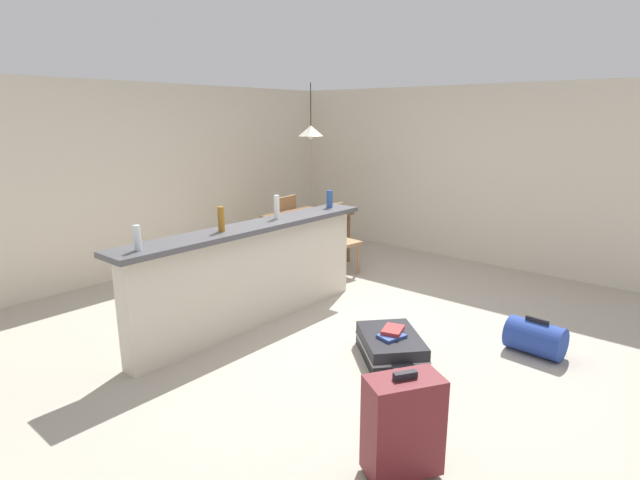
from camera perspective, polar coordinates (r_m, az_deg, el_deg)
name	(u,v)px	position (r m, az deg, el deg)	size (l,w,h in m)	color
ground_plane	(336,321)	(5.34, 1.83, -9.23)	(13.00, 13.00, 0.05)	#ADA393
wall_back	(164,178)	(7.27, -17.30, 6.79)	(6.60, 0.10, 2.50)	beige
wall_right	(450,173)	(7.71, 14.59, 7.35)	(0.10, 6.00, 2.50)	beige
partition_half_wall	(254,278)	(5.10, -7.56, -4.27)	(2.80, 0.20, 0.99)	beige
bar_countertop	(252,227)	(4.96, -7.75, 1.43)	(2.96, 0.40, 0.05)	#4C4C51
bottle_clear	(137,238)	(4.21, -20.07, 0.23)	(0.06, 0.06, 0.20)	silver
bottle_amber	(221,219)	(4.70, -11.17, 2.34)	(0.06, 0.06, 0.23)	#9E661E
bottle_white	(277,207)	(5.22, -4.94, 3.77)	(0.06, 0.06, 0.24)	silver
bottle_blue	(330,199)	(5.83, 1.10, 4.68)	(0.07, 0.07, 0.20)	#284C89
dining_table	(308,220)	(7.07, -1.37, 2.27)	(1.10, 0.80, 0.74)	brown
dining_chair_near_partition	(337,235)	(6.74, 2.00, 0.53)	(0.44, 0.44, 0.93)	#9E754C
dining_chair_far_side	(282,223)	(7.52, -4.33, 1.92)	(0.45, 0.45, 0.93)	#9E754C
pendant_lamp	(311,131)	(6.88, -1.05, 12.31)	(0.34, 0.34, 0.73)	black
suitcase_flat_black	(391,347)	(4.54, 8.05, -11.91)	(0.83, 0.84, 0.22)	black
suitcase_upright_maroon	(403,425)	(3.14, 9.41, -20.04)	(0.50, 0.43, 0.67)	maroon
duffel_bag_blue	(535,338)	(4.95, 23.27, -10.18)	(0.33, 0.50, 0.34)	#233D93
book_stack	(392,333)	(4.46, 8.23, -10.39)	(0.32, 0.24, 0.06)	#334C99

